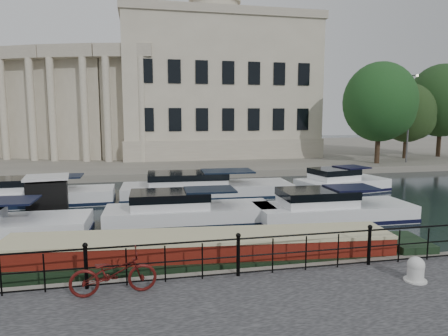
% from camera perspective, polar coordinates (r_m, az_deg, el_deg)
% --- Properties ---
extents(ground_plane, '(160.00, 160.00, 0.00)m').
position_cam_1_polar(ground_plane, '(13.71, -0.32, -13.69)').
color(ground_plane, black).
rests_on(ground_plane, ground).
extents(far_bank, '(120.00, 42.00, 0.55)m').
position_cam_1_polar(far_bank, '(51.79, -9.07, 2.26)').
color(far_bank, '#6B665B').
rests_on(far_bank, ground_plane).
extents(railing, '(24.14, 0.14, 1.22)m').
position_cam_1_polar(railing, '(11.23, 2.04, -12.05)').
color(railing, black).
rests_on(railing, near_quay).
extents(civic_building, '(53.55, 31.84, 16.85)m').
position_cam_1_polar(civic_building, '(47.29, -10.19, 9.95)').
color(civic_building, '#ADA38C').
rests_on(civic_building, far_bank).
extents(lamp_posts, '(8.24, 1.55, 8.07)m').
position_cam_1_polar(lamp_posts, '(43.81, 28.95, 6.40)').
color(lamp_posts, '#59595B').
rests_on(lamp_posts, far_bank).
extents(bicycle, '(2.15, 0.87, 1.11)m').
position_cam_1_polar(bicycle, '(10.55, -15.51, -14.22)').
color(bicycle, '#460E0C').
rests_on(bicycle, near_quay).
extents(mooring_bollard, '(0.60, 0.60, 0.67)m').
position_cam_1_polar(mooring_bollard, '(12.15, 25.71, -12.95)').
color(mooring_bollard, silver).
rests_on(mooring_bollard, near_quay).
extents(narrowboat, '(15.42, 3.48, 1.56)m').
position_cam_1_polar(narrowboat, '(13.15, -3.21, -12.95)').
color(narrowboat, black).
rests_on(narrowboat, ground_plane).
extents(harbour_hut, '(2.94, 2.56, 2.16)m').
position_cam_1_polar(harbour_hut, '(20.87, -23.85, -4.19)').
color(harbour_hut, '#6B665B').
rests_on(harbour_hut, ground_plane).
extents(cabin_cruisers, '(27.23, 9.99, 1.99)m').
position_cam_1_polar(cabin_cruisers, '(21.29, -6.01, -4.97)').
color(cabin_cruisers, white).
rests_on(cabin_cruisers, ground_plane).
extents(trees, '(16.74, 10.86, 9.81)m').
position_cam_1_polar(trees, '(44.55, 25.74, 7.99)').
color(trees, black).
rests_on(trees, far_bank).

